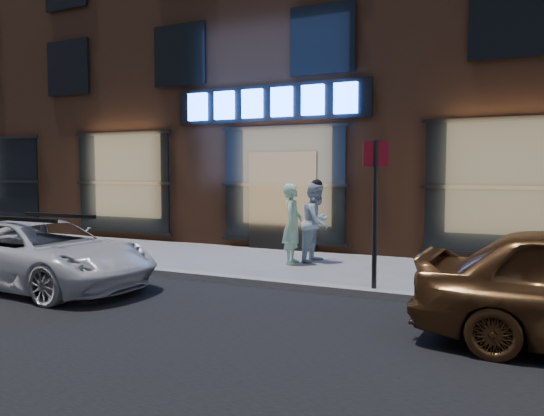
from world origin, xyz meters
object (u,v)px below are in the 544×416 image
(white_suv, at_px, (41,254))
(man_cap, at_px, (316,222))
(man_bowtie, at_px, (292,224))
(sign_post, at_px, (375,202))

(white_suv, bearing_deg, man_cap, -33.91)
(man_bowtie, bearing_deg, man_cap, -44.31)
(man_cap, distance_m, white_suv, 5.42)
(man_cap, bearing_deg, man_bowtie, 150.76)
(sign_post, bearing_deg, man_cap, 105.28)
(man_cap, xyz_separation_m, sign_post, (1.91, -2.57, 0.61))
(man_bowtie, xyz_separation_m, white_suv, (-2.88, -3.85, -0.27))
(man_cap, bearing_deg, white_suv, 148.94)
(man_cap, distance_m, sign_post, 3.27)
(man_bowtie, relative_size, sign_post, 0.70)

